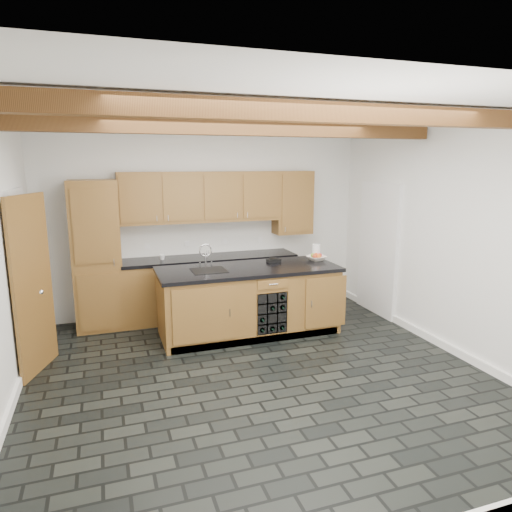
{
  "coord_description": "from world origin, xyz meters",
  "views": [
    {
      "loc": [
        -1.54,
        -4.46,
        2.32
      ],
      "look_at": [
        0.24,
        0.8,
        1.19
      ],
      "focal_mm": 32.0,
      "sensor_mm": 36.0,
      "label": 1
    }
  ],
  "objects_px": {
    "kitchen_scale": "(274,260)",
    "paper_towel": "(316,252)",
    "fruit_bowl": "(316,258)",
    "island": "(249,301)"
  },
  "relations": [
    {
      "from": "kitchen_scale",
      "to": "paper_towel",
      "type": "bearing_deg",
      "value": -7.24
    },
    {
      "from": "fruit_bowl",
      "to": "paper_towel",
      "type": "bearing_deg",
      "value": 66.44
    },
    {
      "from": "kitchen_scale",
      "to": "fruit_bowl",
      "type": "relative_size",
      "value": 0.73
    },
    {
      "from": "island",
      "to": "paper_towel",
      "type": "xyz_separation_m",
      "value": [
        1.11,
        0.23,
        0.58
      ]
    },
    {
      "from": "island",
      "to": "fruit_bowl",
      "type": "distance_m",
      "value": 1.19
    },
    {
      "from": "paper_towel",
      "to": "kitchen_scale",
      "type": "bearing_deg",
      "value": 179.88
    },
    {
      "from": "paper_towel",
      "to": "island",
      "type": "bearing_deg",
      "value": -168.4
    },
    {
      "from": "kitchen_scale",
      "to": "fruit_bowl",
      "type": "distance_m",
      "value": 0.64
    },
    {
      "from": "kitchen_scale",
      "to": "paper_towel",
      "type": "xyz_separation_m",
      "value": [
        0.67,
        -0.0,
        0.08
      ]
    },
    {
      "from": "kitchen_scale",
      "to": "fruit_bowl",
      "type": "height_order",
      "value": "fruit_bowl"
    }
  ]
}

